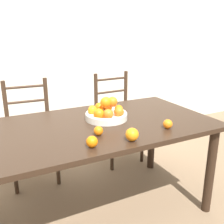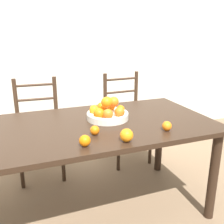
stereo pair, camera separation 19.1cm
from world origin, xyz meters
name	(u,v)px [view 2 (the right image)]	position (x,y,z in m)	size (l,w,h in m)	color
ground_plane	(91,211)	(0.00, 0.00, 0.00)	(12.00, 12.00, 0.00)	#7F664C
wall_back	(53,39)	(0.00, 1.49, 1.30)	(8.00, 0.06, 2.60)	silver
dining_table	(89,135)	(0.00, 0.00, 0.66)	(1.85, 0.95, 0.75)	black
fruit_bowl	(108,112)	(0.17, 0.06, 0.81)	(0.32, 0.32, 0.18)	silver
orange_loose_0	(127,135)	(0.13, -0.38, 0.79)	(0.08, 0.08, 0.08)	orange
orange_loose_1	(85,141)	(-0.13, -0.35, 0.79)	(0.07, 0.07, 0.07)	orange
orange_loose_2	(95,130)	(-0.02, -0.21, 0.78)	(0.06, 0.06, 0.06)	orange
orange_loose_3	(167,126)	(0.46, -0.31, 0.79)	(0.07, 0.07, 0.07)	orange
chair_left	(39,131)	(-0.30, 0.76, 0.46)	(0.44, 0.42, 0.96)	#382619
chair_right	(126,120)	(0.63, 0.76, 0.46)	(0.43, 0.42, 0.96)	#382619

